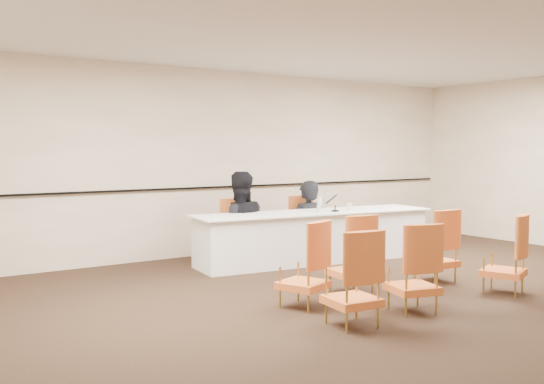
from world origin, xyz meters
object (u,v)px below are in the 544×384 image
at_px(panel_table, 315,236).
at_px(aud_chair_front_left, 303,264).
at_px(panelist_second_chair, 239,230).
at_px(aud_chair_back_left, 352,278).
at_px(panelist_second, 239,231).
at_px(drinking_glass, 319,208).
at_px(aud_chair_back_mid, 413,267).
at_px(coffee_cup, 349,207).
at_px(aud_chair_front_mid, 351,254).
at_px(microphone, 335,202).
at_px(panelist_main, 307,235).
at_px(aud_chair_back_right, 504,254).
at_px(panelist_main_chair, 307,226).
at_px(aud_chair_front_right, 435,245).
at_px(water_bottle, 320,203).

height_order(panel_table, aud_chair_front_left, aud_chair_front_left).
xyz_separation_m(panelist_second_chair, aud_chair_back_left, (-0.89, -3.58, 0.00)).
distance_m(panelist_second, drinking_glass, 1.27).
bearing_deg(aud_chair_back_mid, coffee_cup, 77.03).
height_order(coffee_cup, aud_chair_front_left, aud_chair_front_left).
distance_m(aud_chair_front_left, aud_chair_front_mid, 0.90).
distance_m(microphone, aud_chair_front_left, 2.83).
height_order(panelist_second, aud_chair_front_left, panelist_second).
height_order(coffee_cup, aud_chair_front_mid, aud_chair_front_mid).
bearing_deg(panelist_main, panel_table, 64.49).
height_order(panelist_second, aud_chair_back_left, panelist_second).
bearing_deg(microphone, panelist_main, 76.46).
relative_size(aud_chair_front_left, aud_chair_back_right, 1.00).
xyz_separation_m(panelist_main, panelist_second_chair, (-1.21, 0.15, 0.16)).
distance_m(drinking_glass, aud_chair_front_mid, 2.09).
height_order(panelist_main, panelist_main_chair, panelist_main).
height_order(aud_chair_front_left, aud_chair_back_mid, same).
relative_size(microphone, aud_chair_front_mid, 0.32).
xyz_separation_m(panel_table, microphone, (0.26, -0.17, 0.53)).
height_order(panelist_second, panelist_second_chair, panelist_second).
relative_size(panel_table, aud_chair_front_right, 4.02).
bearing_deg(water_bottle, panelist_main_chair, 71.54).
relative_size(panelist_main_chair, coffee_cup, 8.00).
xyz_separation_m(water_bottle, aud_chair_front_mid, (-1.01, -1.86, -0.42)).
bearing_deg(panelist_second_chair, aud_chair_front_left, -100.17).
bearing_deg(aud_chair_back_left, water_bottle, 63.83).
distance_m(drinking_glass, coffee_cup, 0.52).
bearing_deg(panel_table, water_bottle, -0.80).
bearing_deg(panelist_second, panelist_main_chair, -166.16).
relative_size(aud_chair_back_left, aud_chair_back_right, 1.00).
relative_size(coffee_cup, aud_chair_back_left, 0.13).
height_order(panelist_main, coffee_cup, panelist_main).
xyz_separation_m(microphone, aud_chair_front_left, (-2.05, -1.90, -0.44)).
relative_size(microphone, aud_chair_back_mid, 0.32).
distance_m(panelist_main, panelist_second, 1.22).
relative_size(panelist_second_chair, microphone, 3.14).
distance_m(microphone, water_bottle, 0.24).
relative_size(panelist_second_chair, water_bottle, 3.79).
distance_m(coffee_cup, aud_chair_front_mid, 2.26).
distance_m(panelist_second_chair, water_bottle, 1.31).
bearing_deg(water_bottle, aud_chair_back_right, -80.24).
bearing_deg(microphone, aud_chair_back_mid, -126.93).
height_order(panelist_main_chair, microphone, microphone).
height_order(microphone, aud_chair_back_right, microphone).
bearing_deg(panelist_main_chair, panel_table, -109.61).
distance_m(panelist_second_chair, aud_chair_back_left, 3.69).
distance_m(aud_chair_front_left, aud_chair_back_right, 2.51).
height_order(panelist_main_chair, aud_chair_back_mid, same).
xyz_separation_m(aud_chair_front_left, aud_chair_back_left, (-0.03, -0.83, 0.00)).
bearing_deg(aud_chair_front_mid, aud_chair_back_left, -126.50).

